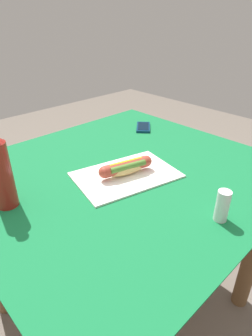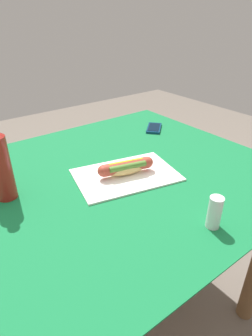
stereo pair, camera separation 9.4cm
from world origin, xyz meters
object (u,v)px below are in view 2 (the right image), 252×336
at_px(cell_phone, 154,128).
at_px(salt_shaker, 215,212).
at_px(soda_bottle, 0,164).
at_px(hot_dog, 126,167).

xyz_separation_m(cell_phone, salt_shaker, (0.34, 0.60, 0.04)).
distance_m(soda_bottle, salt_shaker, 0.60).
bearing_deg(soda_bottle, hot_dog, 161.93).
xyz_separation_m(cell_phone, soda_bottle, (0.73, 0.15, 0.11)).
relative_size(cell_phone, soda_bottle, 0.53).
relative_size(hot_dog, salt_shaker, 2.15).
height_order(cell_phone, salt_shaker, salt_shaker).
distance_m(hot_dog, salt_shaker, 0.34).
bearing_deg(hot_dog, salt_shaker, 93.97).
height_order(hot_dog, soda_bottle, soda_bottle).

